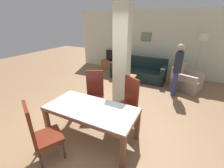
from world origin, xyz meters
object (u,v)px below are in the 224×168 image
Objects in this scene: sofa at (138,72)px; coffee_table at (126,81)px; dining_chair_far_right at (127,101)px; armchair at (186,81)px; bottle at (128,74)px; standing_person at (177,67)px; dining_chair_near_left at (40,133)px; floor_lamp at (202,42)px; dining_chair_far_left at (95,92)px; tv_stand at (113,65)px; dining_table at (91,114)px; tv_screen at (113,56)px.

sofa is 3.40× the size of coffee_table.
sofa is at bearing -48.34° from dining_chair_far_right.
sofa is 1.99× the size of armchair.
standing_person is at bearing 6.77° from bottle.
dining_chair_near_left is 3.50m from bottle.
floor_lamp is at bearing 35.93° from coffee_table.
coffee_table is 3.04m from floor_lamp.
dining_chair_far_left is 3.90m from tv_stand.
dining_chair_near_left reaches higher than armchair.
armchair is at bearing 22.70° from coffee_table.
dining_chair_far_right is at bearing 152.90° from standing_person.
floor_lamp is (0.28, 0.80, 1.27)m from armchair.
dining_table is 2.67m from bottle.
coffee_table is at bearing -144.07° from floor_lamp.
dining_table is at bearing 92.94° from sofa.
armchair is 1.71× the size of coffee_table.
bottle is at bearing 92.05° from standing_person.
dining_chair_near_left is at bearing 90.59° from dining_chair_far_right.
floor_lamp is (2.34, 3.48, 0.96)m from dining_chair_far_left.
floor_lamp reaches higher than tv_stand.
armchair is 4.34× the size of bottle.
dining_table is at bearing -83.20° from coffee_table.
dining_table is at bearing -84.63° from bottle.
standing_person is (3.02, -1.66, 0.75)m from tv_stand.
sofa is at bearing 167.62° from tv_screen.
dining_chair_far_right is 0.62× the size of floor_lamp.
tv_stand is 0.45m from tv_screen.
armchair reaches higher than bottle.
dining_table is 4.84m from tv_stand.
tv_stand is (-1.73, 4.50, -0.38)m from dining_table.
dining_chair_near_left reaches higher than coffee_table.
bottle reaches higher than coffee_table.
standing_person is at bearing 65.56° from dining_table.
tv_stand is at bearing -99.04° from dining_chair_far_left.
dining_table is 0.92m from dining_chair_far_right.
sofa is 1.31× the size of standing_person.
sofa is 2.50m from floor_lamp.
coffee_table is (-0.77, 1.91, -0.36)m from dining_chair_far_right.
dining_table is at bearing 90.00° from dining_chair_near_left.
dining_chair_far_left is at bearing -96.22° from bottle.
dining_chair_far_left is at bearing 122.36° from tv_screen.
standing_person is (-0.32, -0.68, 0.67)m from armchair.
bottle is 2.37m from tv_screen.
standing_person is at bearing 164.35° from tv_screen.
bottle is 2.39m from tv_stand.
coffee_table reaches higher than tv_stand.
tv_screen is at bearing -25.48° from sofa.
armchair reaches higher than tv_stand.
tv_screen is at bearing 56.52° from standing_person.
floor_lamp reaches higher than dining_chair_near_left.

